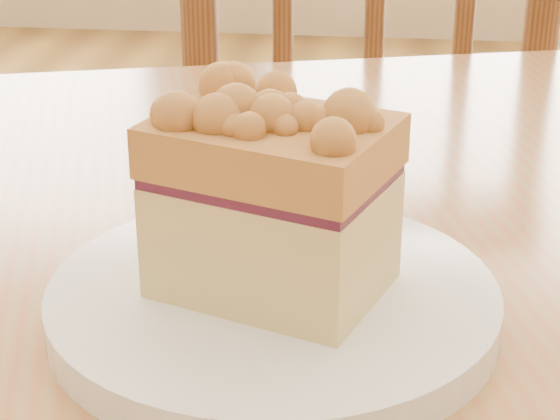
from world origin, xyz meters
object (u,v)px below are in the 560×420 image
Objects in this scene: cafe_chair_main at (341,187)px; cake_slice at (271,187)px; plate at (273,303)px; cafe_table_main at (171,409)px.

cake_slice is at bearing 76.46° from cafe_chair_main.
plate is 1.68× the size of cake_slice.
cafe_chair_main reaches higher than cake_slice.
cake_slice reaches higher than plate.
plate is (0.07, -0.04, 0.10)m from cafe_table_main.
cafe_table_main is at bearing 150.48° from plate.
cafe_table_main is 1.48× the size of cafe_chair_main.
cafe_chair_main is 4.42× the size of plate.
cake_slice is (0.07, -0.04, 0.16)m from cafe_table_main.
cafe_table_main is 6.53× the size of plate.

